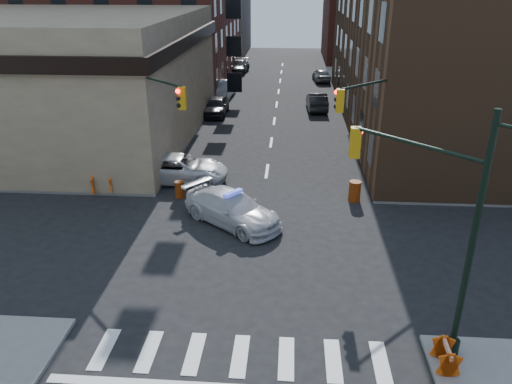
# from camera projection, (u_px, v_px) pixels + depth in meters

# --- Properties ---
(ground) EXTENTS (140.00, 140.00, 0.00)m
(ground) POSITION_uv_depth(u_px,v_px,m) (255.00, 251.00, 22.38)
(ground) COLOR black
(ground) RESTS_ON ground
(sidewalk_nw) EXTENTS (34.00, 54.50, 0.15)m
(sidewalk_nw) POSITION_uv_depth(u_px,v_px,m) (66.00, 90.00, 53.87)
(sidewalk_nw) COLOR gray
(sidewalk_nw) RESTS_ON ground
(sidewalk_ne) EXTENTS (34.00, 54.50, 0.15)m
(sidewalk_ne) POSITION_uv_depth(u_px,v_px,m) (504.00, 97.00, 50.82)
(sidewalk_ne) COLOR gray
(sidewalk_ne) RESTS_ON ground
(bank_building) EXTENTS (22.00, 22.00, 9.00)m
(bank_building) POSITION_uv_depth(u_px,v_px,m) (43.00, 77.00, 36.83)
(bank_building) COLOR tan
(bank_building) RESTS_ON ground
(commercial_row_ne) EXTENTS (14.00, 34.00, 14.00)m
(commercial_row_ne) POSITION_uv_depth(u_px,v_px,m) (440.00, 36.00, 39.35)
(commercial_row_ne) COLOR #533621
(commercial_row_ne) RESTS_ON ground
(filler_nw) EXTENTS (20.00, 18.00, 16.00)m
(filler_nw) POSITION_uv_depth(u_px,v_px,m) (182.00, 0.00, 77.05)
(filler_nw) COLOR brown
(filler_nw) RESTS_ON ground
(filler_ne) EXTENTS (16.00, 16.00, 12.00)m
(filler_ne) POSITION_uv_depth(u_px,v_px,m) (381.00, 17.00, 72.19)
(filler_ne) COLOR maroon
(filler_ne) RESTS_ON ground
(signal_pole_se) EXTENTS (5.40, 5.27, 8.00)m
(signal_pole_se) POSITION_uv_depth(u_px,v_px,m) (441.00, 217.00, 15.09)
(signal_pole_se) COLOR black
(signal_pole_se) RESTS_ON sidewalk_se
(signal_pole_nw) EXTENTS (3.58, 3.67, 8.00)m
(signal_pole_nw) POSITION_uv_depth(u_px,v_px,m) (151.00, 122.00, 25.94)
(signal_pole_nw) COLOR black
(signal_pole_nw) RESTS_ON sidewalk_nw
(signal_pole_ne) EXTENTS (3.67, 3.58, 8.00)m
(signal_pole_ne) POSITION_uv_depth(u_px,v_px,m) (378.00, 127.00, 25.18)
(signal_pole_ne) COLOR black
(signal_pole_ne) RESTS_ON sidewalk_ne
(tree_ne_near) EXTENTS (3.00, 3.00, 4.85)m
(tree_ne_near) POSITION_uv_depth(u_px,v_px,m) (361.00, 73.00, 44.31)
(tree_ne_near) COLOR black
(tree_ne_near) RESTS_ON sidewalk_ne
(tree_ne_far) EXTENTS (3.00, 3.00, 4.85)m
(tree_ne_far) POSITION_uv_depth(u_px,v_px,m) (352.00, 59.00, 51.64)
(tree_ne_far) COLOR black
(tree_ne_far) RESTS_ON sidewalk_ne
(police_car) EXTENTS (5.70, 5.19, 1.60)m
(police_car) POSITION_uv_depth(u_px,v_px,m) (232.00, 209.00, 24.57)
(police_car) COLOR silver
(police_car) RESTS_ON ground
(pickup) EXTENTS (5.84, 2.72, 1.62)m
(pickup) POSITION_uv_depth(u_px,v_px,m) (179.00, 169.00, 29.68)
(pickup) COLOR silver
(pickup) RESTS_ON ground
(parked_car_wnear) EXTENTS (1.92, 4.74, 1.61)m
(parked_car_wnear) POSITION_uv_depth(u_px,v_px,m) (216.00, 106.00, 44.08)
(parked_car_wnear) COLOR black
(parked_car_wnear) RESTS_ON ground
(parked_car_wfar) EXTENTS (2.09, 5.09, 1.64)m
(parked_car_wfar) POSITION_uv_depth(u_px,v_px,m) (224.00, 89.00, 50.84)
(parked_car_wfar) COLOR #919599
(parked_car_wfar) RESTS_ON ground
(parked_car_wdeep) EXTENTS (2.71, 5.72, 1.61)m
(parked_car_wdeep) POSITION_uv_depth(u_px,v_px,m) (238.00, 66.00, 63.70)
(parked_car_wdeep) COLOR black
(parked_car_wdeep) RESTS_ON ground
(parked_car_enear) EXTENTS (1.95, 4.90, 1.59)m
(parked_car_enear) POSITION_uv_depth(u_px,v_px,m) (317.00, 101.00, 45.85)
(parked_car_enear) COLOR black
(parked_car_enear) RESTS_ON ground
(parked_car_efar) EXTENTS (2.23, 4.63, 1.52)m
(parked_car_efar) POSITION_uv_depth(u_px,v_px,m) (322.00, 75.00, 58.58)
(parked_car_efar) COLOR gray
(parked_car_efar) RESTS_ON ground
(pedestrian_a) EXTENTS (0.74, 0.59, 1.79)m
(pedestrian_a) POSITION_uv_depth(u_px,v_px,m) (123.00, 168.00, 29.08)
(pedestrian_a) COLOR black
(pedestrian_a) RESTS_ON sidewalk_nw
(pedestrian_b) EXTENTS (0.84, 0.70, 1.57)m
(pedestrian_b) POSITION_uv_depth(u_px,v_px,m) (111.00, 161.00, 30.54)
(pedestrian_b) COLOR black
(pedestrian_b) RESTS_ON sidewalk_nw
(pedestrian_c) EXTENTS (1.04, 0.70, 1.64)m
(pedestrian_c) POSITION_uv_depth(u_px,v_px,m) (67.00, 160.00, 30.55)
(pedestrian_c) COLOR black
(pedestrian_c) RESTS_ON sidewalk_nw
(barrel_road) EXTENTS (0.81, 0.81, 1.15)m
(barrel_road) POSITION_uv_depth(u_px,v_px,m) (355.00, 191.00, 27.14)
(barrel_road) COLOR red
(barrel_road) RESTS_ON ground
(barrel_bank) EXTENTS (0.58, 0.58, 0.94)m
(barrel_bank) POSITION_uv_depth(u_px,v_px,m) (180.00, 189.00, 27.63)
(barrel_bank) COLOR red
(barrel_bank) RESTS_ON ground
(barricade_se_a) EXTENTS (0.56, 1.09, 0.81)m
(barricade_se_a) POSITION_uv_depth(u_px,v_px,m) (446.00, 356.00, 15.35)
(barricade_se_a) COLOR #C02F09
(barricade_se_a) RESTS_ON sidewalk_se
(barricade_nw_a) EXTENTS (1.34, 0.69, 1.00)m
(barricade_nw_a) POSITION_uv_depth(u_px,v_px,m) (121.00, 172.00, 29.64)
(barricade_nw_a) COLOR #EB400B
(barricade_nw_a) RESTS_ON sidewalk_nw
(barricade_nw_b) EXTENTS (1.42, 0.86, 1.00)m
(barricade_nw_b) POSITION_uv_depth(u_px,v_px,m) (103.00, 184.00, 27.94)
(barricade_nw_b) COLOR red
(barricade_nw_b) RESTS_ON sidewalk_nw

